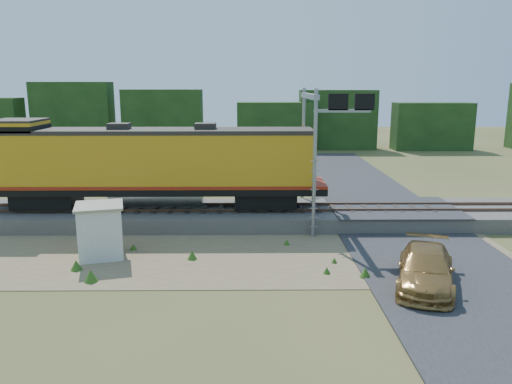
{
  "coord_description": "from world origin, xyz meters",
  "views": [
    {
      "loc": [
        -1.0,
        -21.1,
        7.63
      ],
      "look_at": [
        -0.76,
        3.0,
        2.4
      ],
      "focal_mm": 35.0,
      "sensor_mm": 36.0,
      "label": 1
    }
  ],
  "objects_px": {
    "shed": "(101,231)",
    "locomotive": "(150,164)",
    "signal_gantry": "(318,124)",
    "car": "(426,269)"
  },
  "relations": [
    {
      "from": "car",
      "to": "locomotive",
      "type": "bearing_deg",
      "value": 162.39
    },
    {
      "from": "signal_gantry",
      "to": "locomotive",
      "type": "bearing_deg",
      "value": 175.73
    },
    {
      "from": "shed",
      "to": "signal_gantry",
      "type": "bearing_deg",
      "value": 11.02
    },
    {
      "from": "locomotive",
      "to": "shed",
      "type": "xyz_separation_m",
      "value": [
        -1.19,
        -5.67,
        -2.11
      ]
    },
    {
      "from": "shed",
      "to": "locomotive",
      "type": "bearing_deg",
      "value": 63.18
    },
    {
      "from": "locomotive",
      "to": "signal_gantry",
      "type": "bearing_deg",
      "value": -4.27
    },
    {
      "from": "signal_gantry",
      "to": "car",
      "type": "bearing_deg",
      "value": -69.63
    },
    {
      "from": "car",
      "to": "signal_gantry",
      "type": "bearing_deg",
      "value": 129.65
    },
    {
      "from": "locomotive",
      "to": "car",
      "type": "xyz_separation_m",
      "value": [
        12.22,
        -9.17,
        -2.61
      ]
    },
    {
      "from": "shed",
      "to": "car",
      "type": "distance_m",
      "value": 13.87
    }
  ]
}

